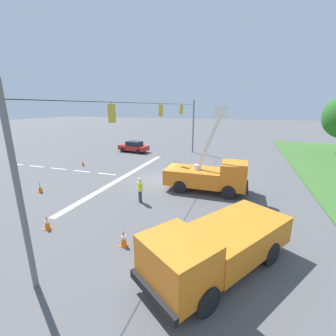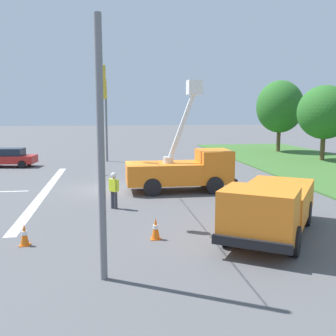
{
  "view_description": "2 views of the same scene",
  "coord_description": "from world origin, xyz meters",
  "px_view_note": "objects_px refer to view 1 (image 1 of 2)",
  "views": [
    {
      "loc": [
        17.9,
        6.81,
        6.4
      ],
      "look_at": [
        1.93,
        1.38,
        1.74
      ],
      "focal_mm": 24.0,
      "sensor_mm": 36.0,
      "label": 1
    },
    {
      "loc": [
        23.66,
        0.22,
        4.72
      ],
      "look_at": [
        0.66,
        3.68,
        1.28
      ],
      "focal_mm": 42.0,
      "sensor_mm": 36.0,
      "label": 2
    }
  ],
  "objects_px": {
    "traffic_cone_foreground_left": "(40,187)",
    "traffic_cone_near_bucket": "(83,162)",
    "traffic_cone_lane_edge_a": "(226,166)",
    "traffic_cone_foreground_right": "(47,222)",
    "sedan_red": "(134,147)",
    "road_worker": "(140,188)",
    "traffic_cone_mid_left": "(174,162)",
    "traffic_cone_mid_right": "(124,238)",
    "utility_truck_support_near": "(218,245)",
    "utility_truck_bucket_lift": "(209,174)"
  },
  "relations": [
    {
      "from": "utility_truck_bucket_lift",
      "to": "road_worker",
      "type": "height_order",
      "value": "utility_truck_bucket_lift"
    },
    {
      "from": "traffic_cone_foreground_right",
      "to": "traffic_cone_mid_right",
      "type": "xyz_separation_m",
      "value": [
        0.01,
        4.64,
        0.02
      ]
    },
    {
      "from": "traffic_cone_near_bucket",
      "to": "sedan_red",
      "type": "bearing_deg",
      "value": 167.98
    },
    {
      "from": "traffic_cone_near_bucket",
      "to": "traffic_cone_mid_left",
      "type": "bearing_deg",
      "value": 108.12
    },
    {
      "from": "road_worker",
      "to": "traffic_cone_foreground_right",
      "type": "relative_size",
      "value": 2.23
    },
    {
      "from": "traffic_cone_mid_right",
      "to": "traffic_cone_near_bucket",
      "type": "height_order",
      "value": "traffic_cone_mid_right"
    },
    {
      "from": "traffic_cone_lane_edge_a",
      "to": "utility_truck_bucket_lift",
      "type": "bearing_deg",
      "value": -5.9
    },
    {
      "from": "traffic_cone_near_bucket",
      "to": "traffic_cone_mid_right",
      "type": "bearing_deg",
      "value": 45.15
    },
    {
      "from": "utility_truck_support_near",
      "to": "traffic_cone_lane_edge_a",
      "type": "bearing_deg",
      "value": -176.64
    },
    {
      "from": "traffic_cone_lane_edge_a",
      "to": "traffic_cone_mid_left",
      "type": "bearing_deg",
      "value": -83.24
    },
    {
      "from": "road_worker",
      "to": "traffic_cone_lane_edge_a",
      "type": "bearing_deg",
      "value": 155.52
    },
    {
      "from": "traffic_cone_mid_right",
      "to": "traffic_cone_near_bucket",
      "type": "bearing_deg",
      "value": -134.85
    },
    {
      "from": "utility_truck_bucket_lift",
      "to": "sedan_red",
      "type": "height_order",
      "value": "utility_truck_bucket_lift"
    },
    {
      "from": "road_worker",
      "to": "traffic_cone_mid_right",
      "type": "height_order",
      "value": "road_worker"
    },
    {
      "from": "utility_truck_bucket_lift",
      "to": "traffic_cone_mid_right",
      "type": "distance_m",
      "value": 8.92
    },
    {
      "from": "sedan_red",
      "to": "traffic_cone_foreground_right",
      "type": "relative_size",
      "value": 5.64
    },
    {
      "from": "sedan_red",
      "to": "traffic_cone_foreground_right",
      "type": "distance_m",
      "value": 21.05
    },
    {
      "from": "traffic_cone_mid_left",
      "to": "traffic_cone_near_bucket",
      "type": "bearing_deg",
      "value": -71.88
    },
    {
      "from": "traffic_cone_foreground_right",
      "to": "traffic_cone_lane_edge_a",
      "type": "bearing_deg",
      "value": 152.53
    },
    {
      "from": "utility_truck_bucket_lift",
      "to": "traffic_cone_mid_right",
      "type": "bearing_deg",
      "value": -17.62
    },
    {
      "from": "utility_truck_bucket_lift",
      "to": "traffic_cone_mid_left",
      "type": "relative_size",
      "value": 7.81
    },
    {
      "from": "traffic_cone_foreground_right",
      "to": "traffic_cone_near_bucket",
      "type": "xyz_separation_m",
      "value": [
        -11.68,
        -7.12,
        -0.03
      ]
    },
    {
      "from": "utility_truck_bucket_lift",
      "to": "traffic_cone_near_bucket",
      "type": "bearing_deg",
      "value": -102.63
    },
    {
      "from": "traffic_cone_foreground_left",
      "to": "traffic_cone_mid_left",
      "type": "xyz_separation_m",
      "value": [
        -10.82,
        7.37,
        0.0
      ]
    },
    {
      "from": "traffic_cone_foreground_left",
      "to": "sedan_red",
      "type": "bearing_deg",
      "value": -178.61
    },
    {
      "from": "sedan_red",
      "to": "traffic_cone_foreground_right",
      "type": "height_order",
      "value": "sedan_red"
    },
    {
      "from": "traffic_cone_near_bucket",
      "to": "traffic_cone_lane_edge_a",
      "type": "bearing_deg",
      "value": 104.08
    },
    {
      "from": "traffic_cone_lane_edge_a",
      "to": "traffic_cone_foreground_right",
      "type": "bearing_deg",
      "value": -27.47
    },
    {
      "from": "sedan_red",
      "to": "road_worker",
      "type": "relative_size",
      "value": 2.54
    },
    {
      "from": "sedan_red",
      "to": "traffic_cone_mid_right",
      "type": "height_order",
      "value": "sedan_red"
    },
    {
      "from": "road_worker",
      "to": "traffic_cone_near_bucket",
      "type": "bearing_deg",
      "value": -123.68
    },
    {
      "from": "sedan_red",
      "to": "traffic_cone_mid_left",
      "type": "relative_size",
      "value": 5.48
    },
    {
      "from": "utility_truck_support_near",
      "to": "sedan_red",
      "type": "relative_size",
      "value": 1.56
    },
    {
      "from": "utility_truck_bucket_lift",
      "to": "traffic_cone_foreground_left",
      "type": "height_order",
      "value": "utility_truck_bucket_lift"
    },
    {
      "from": "utility_truck_support_near",
      "to": "traffic_cone_foreground_left",
      "type": "height_order",
      "value": "utility_truck_support_near"
    },
    {
      "from": "road_worker",
      "to": "traffic_cone_mid_left",
      "type": "bearing_deg",
      "value": -176.07
    },
    {
      "from": "traffic_cone_near_bucket",
      "to": "traffic_cone_lane_edge_a",
      "type": "height_order",
      "value": "traffic_cone_near_bucket"
    },
    {
      "from": "traffic_cone_foreground_left",
      "to": "traffic_cone_near_bucket",
      "type": "bearing_deg",
      "value": -163.69
    },
    {
      "from": "utility_truck_support_near",
      "to": "traffic_cone_mid_right",
      "type": "height_order",
      "value": "utility_truck_support_near"
    },
    {
      "from": "traffic_cone_mid_left",
      "to": "traffic_cone_lane_edge_a",
      "type": "bearing_deg",
      "value": 96.76
    },
    {
      "from": "sedan_red",
      "to": "traffic_cone_foreground_left",
      "type": "xyz_separation_m",
      "value": [
        16.37,
        0.4,
        -0.38
      ]
    },
    {
      "from": "traffic_cone_mid_left",
      "to": "traffic_cone_foreground_left",
      "type": "bearing_deg",
      "value": -34.26
    },
    {
      "from": "utility_truck_bucket_lift",
      "to": "traffic_cone_foreground_left",
      "type": "bearing_deg",
      "value": -69.99
    },
    {
      "from": "sedan_red",
      "to": "road_worker",
      "type": "distance_m",
      "value": 17.71
    },
    {
      "from": "utility_truck_support_near",
      "to": "traffic_cone_foreground_left",
      "type": "relative_size",
      "value": 8.54
    },
    {
      "from": "utility_truck_support_near",
      "to": "traffic_cone_lane_edge_a",
      "type": "height_order",
      "value": "utility_truck_support_near"
    },
    {
      "from": "traffic_cone_foreground_right",
      "to": "sedan_red",
      "type": "bearing_deg",
      "value": -165.51
    },
    {
      "from": "utility_truck_bucket_lift",
      "to": "sedan_red",
      "type": "relative_size",
      "value": 1.43
    },
    {
      "from": "traffic_cone_near_bucket",
      "to": "utility_truck_bucket_lift",
      "type": "bearing_deg",
      "value": 77.37
    },
    {
      "from": "utility_truck_bucket_lift",
      "to": "traffic_cone_mid_left",
      "type": "height_order",
      "value": "utility_truck_bucket_lift"
    }
  ]
}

